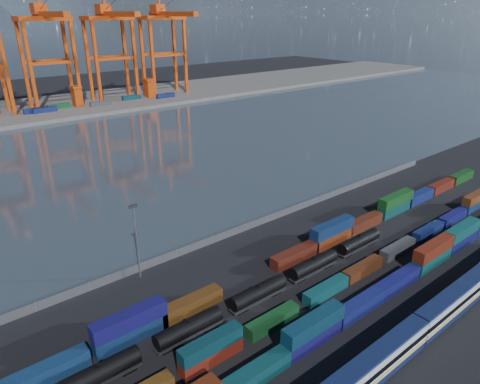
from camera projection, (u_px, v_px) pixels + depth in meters
ground at (332, 281)px, 87.87m from camera, size 700.00×700.00×0.00m
harbor_water at (116, 157)px, 162.95m from camera, size 700.00×700.00×0.00m
far_quay at (36, 110)px, 237.66m from camera, size 700.00×70.00×2.00m
passenger_train at (457, 299)px, 77.71m from camera, size 77.66×3.17×5.43m
container_row_south at (381, 289)px, 81.56m from camera, size 140.23×2.57×5.47m
container_row_mid at (347, 277)px, 86.42m from camera, size 139.82×2.26×4.81m
container_row_north at (332, 236)px, 101.31m from camera, size 142.69×2.62×5.58m
tanker_string at (226, 310)px, 76.15m from camera, size 90.29×2.75×3.93m
waterfront_fence at (245, 227)px, 107.50m from camera, size 160.12×0.12×2.20m
yard_light_mast at (136, 238)px, 85.41m from camera, size 1.60×0.40×16.60m
gantry_cranes at (9, 31)px, 212.31m from camera, size 201.64×51.15×69.27m
quay_containers at (21, 113)px, 219.98m from camera, size 172.58×10.99×2.60m
straddle_carriers at (34, 100)px, 226.41m from camera, size 140.00×7.00×11.10m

